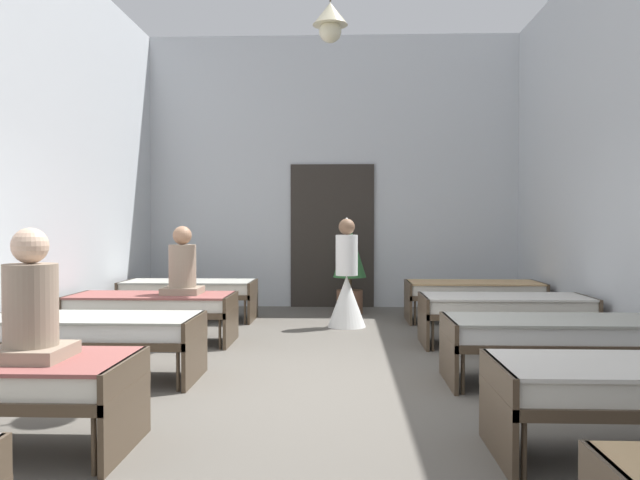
% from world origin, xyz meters
% --- Properties ---
extents(ground_plane, '(6.80, 10.94, 0.10)m').
position_xyz_m(ground_plane, '(0.00, 0.00, -0.05)').
color(ground_plane, '#59544C').
extents(room_shell, '(6.60, 10.54, 4.56)m').
position_xyz_m(room_shell, '(0.00, 1.29, 2.29)').
color(room_shell, silver).
rests_on(room_shell, ground).
extents(bed_left_row_2, '(1.90, 0.84, 0.57)m').
position_xyz_m(bed_left_row_2, '(-2.05, 0.00, 0.44)').
color(bed_left_row_2, '#473828').
rests_on(bed_left_row_2, ground).
extents(bed_right_row_2, '(1.90, 0.84, 0.57)m').
position_xyz_m(bed_right_row_2, '(2.05, 0.00, 0.44)').
color(bed_right_row_2, '#473828').
rests_on(bed_right_row_2, ground).
extents(bed_left_row_3, '(1.90, 0.84, 0.57)m').
position_xyz_m(bed_left_row_3, '(-2.05, 1.79, 0.44)').
color(bed_left_row_3, '#473828').
rests_on(bed_left_row_3, ground).
extents(bed_right_row_3, '(1.90, 0.84, 0.57)m').
position_xyz_m(bed_right_row_3, '(2.05, 1.79, 0.44)').
color(bed_right_row_3, '#473828').
rests_on(bed_right_row_3, ground).
extents(bed_left_row_4, '(1.90, 0.84, 0.57)m').
position_xyz_m(bed_left_row_4, '(-2.05, 3.58, 0.44)').
color(bed_left_row_4, '#473828').
rests_on(bed_left_row_4, ground).
extents(bed_right_row_4, '(1.90, 0.84, 0.57)m').
position_xyz_m(bed_right_row_4, '(2.05, 3.58, 0.44)').
color(bed_right_row_4, '#473828').
rests_on(bed_right_row_4, ground).
extents(nurse_near_aisle, '(0.52, 0.52, 1.49)m').
position_xyz_m(nurse_near_aisle, '(0.24, 3.06, 0.53)').
color(nurse_near_aisle, white).
rests_on(nurse_near_aisle, ground).
extents(patient_seated_primary, '(0.44, 0.44, 0.80)m').
position_xyz_m(patient_seated_primary, '(-1.70, -1.81, 0.87)').
color(patient_seated_primary, gray).
rests_on(patient_seated_primary, bed_left_row_1).
extents(patient_seated_secondary, '(0.44, 0.44, 0.80)m').
position_xyz_m(patient_seated_secondary, '(-1.70, 1.83, 0.87)').
color(patient_seated_secondary, gray).
rests_on(patient_seated_secondary, bed_left_row_3).
extents(potted_plant, '(0.52, 0.52, 1.40)m').
position_xyz_m(potted_plant, '(0.29, 4.37, 0.81)').
color(potted_plant, brown).
rests_on(potted_plant, ground).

